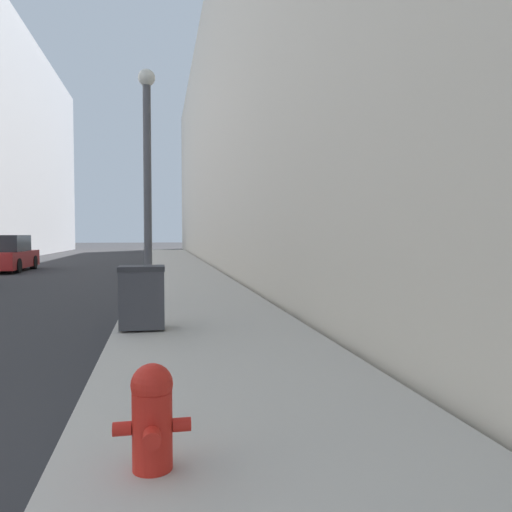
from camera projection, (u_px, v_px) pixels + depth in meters
name	position (u px, v px, depth m)	size (l,w,h in m)	color
sidewalk_right	(181.00, 274.00, 20.05)	(3.18, 60.00, 0.14)	#B7B2A8
building_right_stone	(308.00, 135.00, 29.03)	(12.00, 60.00, 14.89)	beige
fire_hydrant	(152.00, 414.00, 3.24)	(0.50, 0.39, 0.70)	red
trash_bin	(142.00, 297.00, 8.00)	(0.72, 0.59, 1.03)	#3D3D42
lamppost	(147.00, 181.00, 10.96)	(0.37, 0.37, 5.14)	#4C4C51
parked_sedan_far	(5.00, 255.00, 22.50)	(1.99, 4.66, 1.63)	maroon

